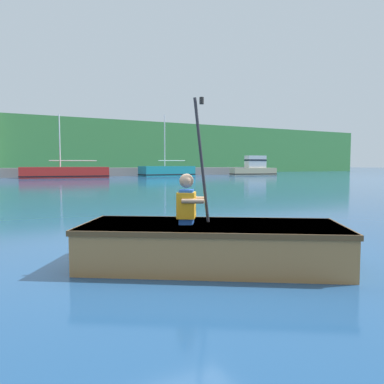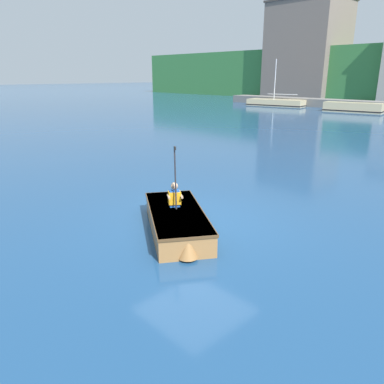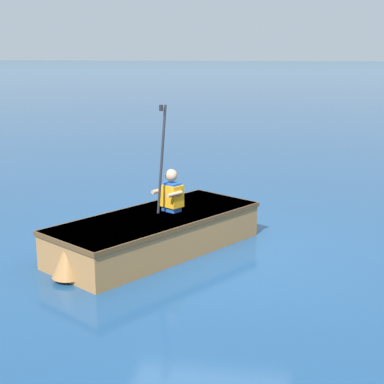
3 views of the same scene
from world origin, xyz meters
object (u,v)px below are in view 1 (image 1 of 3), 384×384
object	(u,v)px
rowboat_foreground	(216,243)
moored_boat_dock_center_far	(254,168)
moored_boat_dock_west_inner	(65,173)
person_paddler	(187,200)
moored_boat_dock_east_inner	(167,171)

from	to	relation	value
rowboat_foreground	moored_boat_dock_center_far	bearing A→B (deg)	51.88
moored_boat_dock_west_inner	person_paddler	bearing A→B (deg)	-96.90
moored_boat_dock_west_inner	moored_boat_dock_east_inner	world-z (taller)	moored_boat_dock_east_inner
moored_boat_dock_west_inner	person_paddler	size ratio (longest dim) A/B	5.38
moored_boat_dock_east_inner	person_paddler	distance (m)	35.93
moored_boat_dock_east_inner	moored_boat_dock_west_inner	bearing A→B (deg)	-177.61
moored_boat_dock_west_inner	moored_boat_dock_east_inner	bearing A→B (deg)	2.39
moored_boat_dock_east_inner	person_paddler	world-z (taller)	moored_boat_dock_east_inner
rowboat_foreground	person_paddler	size ratio (longest dim) A/B	2.17
moored_boat_dock_center_far	rowboat_foreground	xyz separation A→B (m)	(-24.96, -31.80, -0.55)
moored_boat_dock_center_far	rowboat_foreground	bearing A→B (deg)	-128.12
moored_boat_dock_center_far	person_paddler	bearing A→B (deg)	-128.61
rowboat_foreground	moored_boat_dock_west_inner	bearing A→B (deg)	83.64
moored_boat_dock_east_inner	person_paddler	xyz separation A→B (m)	(-14.57, -32.84, 0.27)
person_paddler	moored_boat_dock_east_inner	bearing A→B (deg)	66.07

